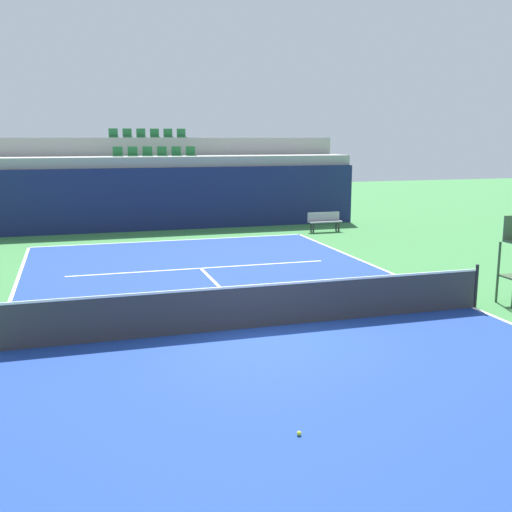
% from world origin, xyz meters
% --- Properties ---
extents(ground_plane, '(80.00, 80.00, 0.00)m').
position_xyz_m(ground_plane, '(0.00, 0.00, 0.00)').
color(ground_plane, '#387A3D').
extents(court_surface, '(11.00, 24.00, 0.01)m').
position_xyz_m(court_surface, '(0.00, 0.00, 0.01)').
color(court_surface, navy).
rests_on(court_surface, ground_plane).
extents(baseline_far, '(11.00, 0.10, 0.00)m').
position_xyz_m(baseline_far, '(0.00, 11.95, 0.01)').
color(baseline_far, white).
rests_on(baseline_far, court_surface).
extents(sideline_right, '(0.10, 24.00, 0.00)m').
position_xyz_m(sideline_right, '(5.45, 0.00, 0.01)').
color(sideline_right, white).
rests_on(sideline_right, court_surface).
extents(service_line_far, '(8.26, 0.10, 0.00)m').
position_xyz_m(service_line_far, '(0.00, 6.40, 0.01)').
color(service_line_far, white).
rests_on(service_line_far, court_surface).
extents(centre_service_line, '(0.10, 6.40, 0.00)m').
position_xyz_m(centre_service_line, '(0.00, 3.20, 0.01)').
color(centre_service_line, white).
rests_on(centre_service_line, court_surface).
extents(back_wall, '(18.49, 0.30, 2.77)m').
position_xyz_m(back_wall, '(0.00, 15.01, 1.39)').
color(back_wall, navy).
rests_on(back_wall, ground_plane).
extents(stands_tier_lower, '(18.49, 2.40, 3.24)m').
position_xyz_m(stands_tier_lower, '(0.00, 16.36, 1.62)').
color(stands_tier_lower, '#9E9E99').
rests_on(stands_tier_lower, ground_plane).
extents(stands_tier_upper, '(18.49, 2.40, 4.08)m').
position_xyz_m(stands_tier_upper, '(0.00, 18.76, 2.04)').
color(stands_tier_upper, '#9E9E99').
rests_on(stands_tier_upper, ground_plane).
extents(seating_row_lower, '(3.80, 0.44, 0.44)m').
position_xyz_m(seating_row_lower, '(-0.00, 16.45, 3.37)').
color(seating_row_lower, '#1E6633').
rests_on(seating_row_lower, stands_tier_lower).
extents(seating_row_upper, '(3.80, 0.44, 0.44)m').
position_xyz_m(seating_row_upper, '(-0.00, 18.85, 4.21)').
color(seating_row_upper, '#1E6633').
rests_on(seating_row_upper, stands_tier_upper).
extents(tennis_net, '(11.08, 0.08, 1.07)m').
position_xyz_m(tennis_net, '(0.00, 0.00, 0.51)').
color(tennis_net, black).
rests_on(tennis_net, court_surface).
extents(player_bench, '(1.50, 0.40, 0.85)m').
position_xyz_m(player_bench, '(6.81, 12.43, 0.51)').
color(player_bench, '#99999E').
rests_on(player_bench, ground_plane).
extents(tennis_ball_0, '(0.07, 0.07, 0.07)m').
position_xyz_m(tennis_ball_0, '(-0.94, -4.89, 0.04)').
color(tennis_ball_0, '#CCE033').
rests_on(tennis_ball_0, court_surface).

